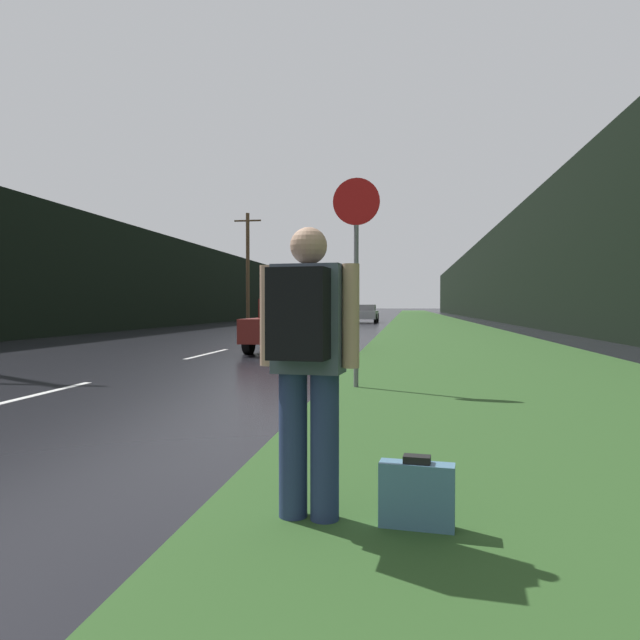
{
  "coord_description": "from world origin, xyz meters",
  "views": [
    {
      "loc": [
        5.0,
        0.55,
        1.21
      ],
      "look_at": [
        2.69,
        15.69,
        0.84
      ],
      "focal_mm": 32.0,
      "sensor_mm": 36.0,
      "label": 1
    }
  ],
  "objects_px": {
    "stop_sign": "(356,260)",
    "car_passing_near": "(293,324)",
    "hitchhiker_with_backpack": "(307,353)",
    "suitcase": "(417,496)",
    "car_passing_far": "(364,313)"
  },
  "relations": [
    {
      "from": "hitchhiker_with_backpack",
      "to": "car_passing_near",
      "type": "height_order",
      "value": "hitchhiker_with_backpack"
    },
    {
      "from": "stop_sign",
      "to": "car_passing_near",
      "type": "height_order",
      "value": "stop_sign"
    },
    {
      "from": "stop_sign",
      "to": "hitchhiker_with_backpack",
      "type": "xyz_separation_m",
      "value": [
        0.19,
        -5.27,
        -0.94
      ]
    },
    {
      "from": "stop_sign",
      "to": "hitchhiker_with_backpack",
      "type": "bearing_deg",
      "value": -87.94
    },
    {
      "from": "suitcase",
      "to": "car_passing_near",
      "type": "distance_m",
      "value": 12.78
    },
    {
      "from": "stop_sign",
      "to": "hitchhiker_with_backpack",
      "type": "height_order",
      "value": "stop_sign"
    },
    {
      "from": "car_passing_far",
      "to": "suitcase",
      "type": "bearing_deg",
      "value": 94.69
    },
    {
      "from": "suitcase",
      "to": "car_passing_near",
      "type": "relative_size",
      "value": 0.09
    },
    {
      "from": "hitchhiker_with_backpack",
      "to": "suitcase",
      "type": "relative_size",
      "value": 4.02
    },
    {
      "from": "hitchhiker_with_backpack",
      "to": "car_passing_far",
      "type": "bearing_deg",
      "value": 99.73
    },
    {
      "from": "suitcase",
      "to": "car_passing_near",
      "type": "xyz_separation_m",
      "value": [
        -3.16,
        12.37,
        0.53
      ]
    },
    {
      "from": "hitchhiker_with_backpack",
      "to": "car_passing_far",
      "type": "height_order",
      "value": "hitchhiker_with_backpack"
    },
    {
      "from": "suitcase",
      "to": "car_passing_far",
      "type": "height_order",
      "value": "car_passing_far"
    },
    {
      "from": "car_passing_near",
      "to": "suitcase",
      "type": "bearing_deg",
      "value": 104.33
    },
    {
      "from": "stop_sign",
      "to": "car_passing_near",
      "type": "bearing_deg",
      "value": 108.46
    }
  ]
}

